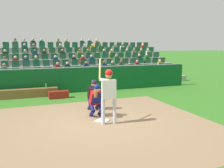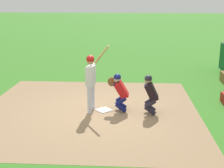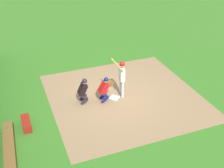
{
  "view_description": "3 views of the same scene",
  "coord_description": "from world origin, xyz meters",
  "px_view_note": "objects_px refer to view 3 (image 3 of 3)",
  "views": [
    {
      "loc": [
        2.56,
        7.91,
        2.66
      ],
      "look_at": [
        -0.58,
        -0.57,
        1.2
      ],
      "focal_mm": 39.37,
      "sensor_mm": 36.0,
      "label": 1
    },
    {
      "loc": [
        -9.54,
        -1.12,
        3.53
      ],
      "look_at": [
        0.1,
        -0.26,
        0.88
      ],
      "focal_mm": 49.46,
      "sensor_mm": 36.0,
      "label": 2
    },
    {
      "loc": [
        11.33,
        -4.12,
        7.76
      ],
      "look_at": [
        0.01,
        -0.13,
        0.82
      ],
      "focal_mm": 46.98,
      "sensor_mm": 36.0,
      "label": 3
    }
  ],
  "objects_px": {
    "home_plate_marker": "(115,98)",
    "equipment_duffel_bag": "(26,124)",
    "home_plate_umpire": "(83,90)",
    "catcher_crouching": "(105,88)",
    "water_bottle_on_bench": "(6,128)",
    "dugout_bench": "(10,155)",
    "batter_at_plate": "(122,75)"
  },
  "relations": [
    {
      "from": "home_plate_marker",
      "to": "dugout_bench",
      "type": "bearing_deg",
      "value": -62.05
    },
    {
      "from": "batter_at_plate",
      "to": "catcher_crouching",
      "type": "relative_size",
      "value": 1.73
    },
    {
      "from": "home_plate_umpire",
      "to": "water_bottle_on_bench",
      "type": "bearing_deg",
      "value": -66.5
    },
    {
      "from": "dugout_bench",
      "to": "equipment_duffel_bag",
      "type": "bearing_deg",
      "value": 157.47
    },
    {
      "from": "dugout_bench",
      "to": "water_bottle_on_bench",
      "type": "bearing_deg",
      "value": -177.9
    },
    {
      "from": "home_plate_marker",
      "to": "equipment_duffel_bag",
      "type": "distance_m",
      "value": 4.36
    },
    {
      "from": "dugout_bench",
      "to": "catcher_crouching",
      "type": "bearing_deg",
      "value": 120.09
    },
    {
      "from": "catcher_crouching",
      "to": "water_bottle_on_bench",
      "type": "height_order",
      "value": "catcher_crouching"
    },
    {
      "from": "home_plate_marker",
      "to": "equipment_duffel_bag",
      "type": "height_order",
      "value": "equipment_duffel_bag"
    },
    {
      "from": "home_plate_umpire",
      "to": "equipment_duffel_bag",
      "type": "xyz_separation_m",
      "value": [
        1.02,
        -2.76,
        -0.52
      ]
    },
    {
      "from": "home_plate_umpire",
      "to": "water_bottle_on_bench",
      "type": "height_order",
      "value": "home_plate_umpire"
    },
    {
      "from": "home_plate_marker",
      "to": "water_bottle_on_bench",
      "type": "xyz_separation_m",
      "value": [
        1.41,
        -5.04,
        0.53
      ]
    },
    {
      "from": "water_bottle_on_bench",
      "to": "home_plate_umpire",
      "type": "bearing_deg",
      "value": 113.5
    },
    {
      "from": "equipment_duffel_bag",
      "to": "batter_at_plate",
      "type": "bearing_deg",
      "value": 99.88
    },
    {
      "from": "home_plate_marker",
      "to": "batter_at_plate",
      "type": "xyz_separation_m",
      "value": [
        -0.1,
        0.4,
        1.15
      ]
    },
    {
      "from": "water_bottle_on_bench",
      "to": "catcher_crouching",
      "type": "bearing_deg",
      "value": 106.68
    },
    {
      "from": "home_plate_marker",
      "to": "water_bottle_on_bench",
      "type": "distance_m",
      "value": 5.26
    },
    {
      "from": "batter_at_plate",
      "to": "dugout_bench",
      "type": "bearing_deg",
      "value": -63.0
    },
    {
      "from": "home_plate_marker",
      "to": "water_bottle_on_bench",
      "type": "relative_size",
      "value": 2.0
    },
    {
      "from": "home_plate_marker",
      "to": "dugout_bench",
      "type": "xyz_separation_m",
      "value": [
        2.65,
        -4.99,
        0.2
      ]
    },
    {
      "from": "home_plate_marker",
      "to": "catcher_crouching",
      "type": "relative_size",
      "value": 0.35
    },
    {
      "from": "water_bottle_on_bench",
      "to": "equipment_duffel_bag",
      "type": "distance_m",
      "value": 1.0
    },
    {
      "from": "dugout_bench",
      "to": "water_bottle_on_bench",
      "type": "xyz_separation_m",
      "value": [
        -1.24,
        -0.05,
        0.33
      ]
    },
    {
      "from": "catcher_crouching",
      "to": "home_plate_umpire",
      "type": "bearing_deg",
      "value": -100.63
    },
    {
      "from": "home_plate_marker",
      "to": "catcher_crouching",
      "type": "distance_m",
      "value": 0.86
    },
    {
      "from": "home_plate_umpire",
      "to": "catcher_crouching",
      "type": "bearing_deg",
      "value": 79.37
    },
    {
      "from": "batter_at_plate",
      "to": "equipment_duffel_bag",
      "type": "bearing_deg",
      "value": -78.0
    },
    {
      "from": "dugout_bench",
      "to": "batter_at_plate",
      "type": "bearing_deg",
      "value": 117.0
    },
    {
      "from": "water_bottle_on_bench",
      "to": "equipment_duffel_bag",
      "type": "xyz_separation_m",
      "value": [
        -0.52,
        0.77,
        -0.37
      ]
    },
    {
      "from": "equipment_duffel_bag",
      "to": "home_plate_umpire",
      "type": "bearing_deg",
      "value": 108.18
    },
    {
      "from": "home_plate_umpire",
      "to": "equipment_duffel_bag",
      "type": "relative_size",
      "value": 1.33
    },
    {
      "from": "water_bottle_on_bench",
      "to": "equipment_duffel_bag",
      "type": "bearing_deg",
      "value": 123.71
    }
  ]
}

